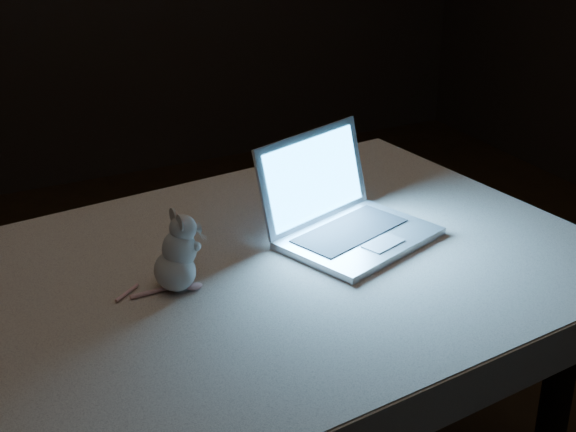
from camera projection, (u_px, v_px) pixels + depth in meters
table at (251, 421)px, 1.96m from camera, size 1.56×1.10×0.78m
tablecloth at (271, 287)px, 1.83m from camera, size 1.68×1.23×0.10m
laptop at (361, 196)px, 1.87m from camera, size 0.42×0.39×0.23m
plush_mouse at (174, 252)px, 1.69m from camera, size 0.13×0.13×0.17m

